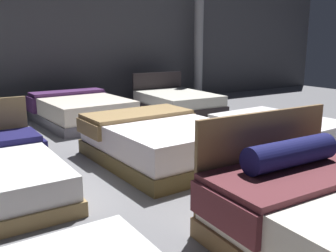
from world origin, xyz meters
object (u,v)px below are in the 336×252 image
at_px(bed_5, 278,129).
at_px(bed_8, 177,102).
at_px(bed_7, 81,110).
at_px(bed_4, 160,141).
at_px(support_pillar, 199,35).

bearing_deg(bed_5, bed_8, 86.49).
bearing_deg(bed_5, bed_7, 123.62).
bearing_deg(bed_7, bed_4, -91.65).
height_order(bed_5, bed_7, bed_7).
bearing_deg(bed_4, support_pillar, 45.61).
bearing_deg(support_pillar, bed_8, -139.24).
bearing_deg(bed_7, bed_5, -56.42).
relative_size(bed_7, bed_8, 1.08).
xyz_separation_m(bed_5, support_pillar, (1.69, 4.40, 1.57)).
xyz_separation_m(bed_4, support_pillar, (3.85, 4.28, 1.48)).
bearing_deg(bed_7, support_pillar, 16.53).
bearing_deg(bed_8, bed_7, -178.42).
distance_m(bed_5, bed_7, 3.74).
height_order(bed_5, bed_8, bed_8).
bearing_deg(bed_5, support_pillar, 65.82).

